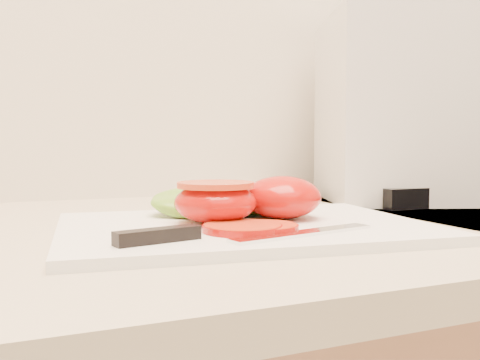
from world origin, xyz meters
name	(u,v)px	position (x,y,z in m)	size (l,w,h in m)	color
cutting_board	(244,228)	(-0.06, 1.59, 0.94)	(0.38, 0.27, 0.01)	white
tomato_half_dome	(282,197)	(-0.01, 1.61, 0.96)	(0.09, 0.09, 0.05)	#BD1100
tomato_half_cut	(215,201)	(-0.09, 1.60, 0.96)	(0.09, 0.09, 0.04)	#BD1100
tomato_slice_0	(242,228)	(-0.09, 1.54, 0.94)	(0.07, 0.07, 0.01)	#CC4B1B
tomato_slice_1	(264,227)	(-0.06, 1.54, 0.94)	(0.07, 0.07, 0.01)	#CC4B1B
lettuce_leaf_0	(212,202)	(-0.07, 1.67, 0.95)	(0.15, 0.10, 0.03)	#7EB830
lettuce_leaf_1	(249,203)	(-0.02, 1.67, 0.95)	(0.10, 0.07, 0.02)	#7EB830
knife	(218,234)	(-0.12, 1.51, 0.94)	(0.25, 0.06, 0.01)	silver
appliance	(388,109)	(0.29, 1.80, 1.08)	(0.20, 0.25, 0.30)	silver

